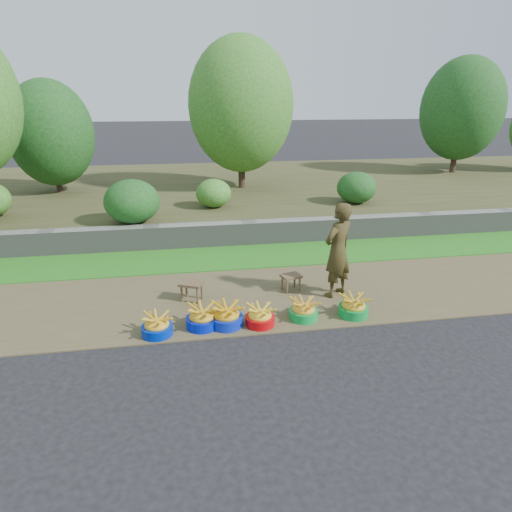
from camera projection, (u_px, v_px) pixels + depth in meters
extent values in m
plane|color=black|center=(290.00, 333.00, 6.30)|extent=(120.00, 120.00, 0.00)
cube|color=brown|center=(273.00, 296.00, 7.46)|extent=(80.00, 2.50, 0.02)
cube|color=#297A1C|center=(255.00, 256.00, 9.30)|extent=(80.00, 1.50, 0.04)
cube|color=slate|center=(249.00, 233.00, 10.00)|extent=(80.00, 0.35, 0.55)
cube|color=#434222|center=(228.00, 191.00, 14.54)|extent=(80.00, 10.00, 0.50)
cylinder|color=#332419|center=(455.00, 153.00, 16.47)|extent=(0.21, 0.21, 1.44)
ellipsoid|color=#1F531D|center=(462.00, 109.00, 15.91)|extent=(2.98, 2.98, 3.72)
cylinder|color=#332419|center=(58.00, 175.00, 13.08)|extent=(0.17, 0.17, 1.01)
ellipsoid|color=#1F531D|center=(51.00, 133.00, 12.64)|extent=(2.46, 2.46, 3.07)
cylinder|color=#332419|center=(242.00, 163.00, 13.63)|extent=(0.22, 0.22, 1.55)
ellipsoid|color=#408029|center=(241.00, 106.00, 13.02)|extent=(3.20, 3.20, 4.00)
ellipsoid|color=#408029|center=(214.00, 193.00, 11.30)|extent=(0.94, 0.94, 0.75)
ellipsoid|color=#1F531D|center=(132.00, 202.00, 9.83)|extent=(1.26, 1.26, 1.01)
ellipsoid|color=#1F531D|center=(356.00, 188.00, 11.72)|extent=(1.07, 1.07, 0.86)
cylinder|color=#0023AC|center=(157.00, 330.00, 6.21)|extent=(0.45, 0.45, 0.16)
ellipsoid|color=gold|center=(157.00, 323.00, 6.17)|extent=(0.40, 0.40, 0.26)
cylinder|color=#0318BD|center=(202.00, 322.00, 6.42)|extent=(0.48, 0.48, 0.17)
ellipsoid|color=gold|center=(202.00, 315.00, 6.37)|extent=(0.42, 0.42, 0.28)
cylinder|color=#0A22BC|center=(227.00, 321.00, 6.46)|extent=(0.50, 0.50, 0.18)
ellipsoid|color=#CA9011|center=(226.00, 313.00, 6.41)|extent=(0.44, 0.44, 0.28)
cylinder|color=#BC070B|center=(260.00, 321.00, 6.48)|extent=(0.44, 0.44, 0.16)
ellipsoid|color=gold|center=(260.00, 314.00, 6.43)|extent=(0.39, 0.39, 0.25)
cylinder|color=#0C943A|center=(303.00, 315.00, 6.66)|extent=(0.45, 0.45, 0.16)
ellipsoid|color=gold|center=(304.00, 307.00, 6.62)|extent=(0.40, 0.40, 0.26)
cylinder|color=#0B8A34|center=(353.00, 311.00, 6.76)|extent=(0.47, 0.47, 0.17)
ellipsoid|color=gold|center=(354.00, 304.00, 6.71)|extent=(0.41, 0.41, 0.27)
cube|color=brown|center=(191.00, 283.00, 7.17)|extent=(0.46, 0.41, 0.04)
cylinder|color=brown|center=(182.00, 294.00, 7.17)|extent=(0.04, 0.04, 0.29)
cylinder|color=brown|center=(198.00, 296.00, 7.11)|extent=(0.04, 0.04, 0.29)
cylinder|color=brown|center=(186.00, 289.00, 7.35)|extent=(0.04, 0.04, 0.29)
cylinder|color=brown|center=(202.00, 291.00, 7.28)|extent=(0.04, 0.04, 0.29)
cube|color=brown|center=(291.00, 276.00, 7.55)|extent=(0.39, 0.34, 0.04)
cylinder|color=brown|center=(287.00, 287.00, 7.48)|extent=(0.04, 0.04, 0.26)
cylinder|color=brown|center=(300.00, 284.00, 7.58)|extent=(0.04, 0.04, 0.26)
cylinder|color=brown|center=(282.00, 283.00, 7.63)|extent=(0.04, 0.04, 0.26)
cylinder|color=brown|center=(295.00, 281.00, 7.73)|extent=(0.04, 0.04, 0.26)
imported|color=black|center=(338.00, 250.00, 7.19)|extent=(0.72, 0.65, 1.64)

